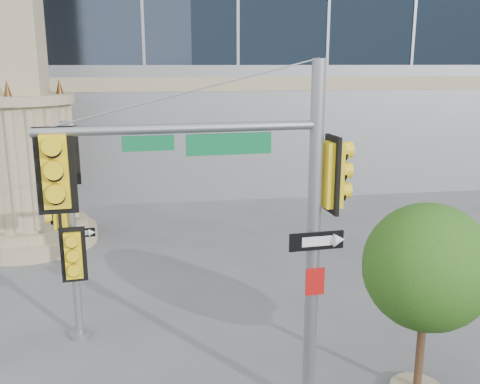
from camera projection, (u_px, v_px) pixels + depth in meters
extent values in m
plane|color=#545456|center=(246.00, 372.00, 10.81)|extent=(120.00, 120.00, 0.00)
cylinder|color=tan|center=(32.00, 236.00, 18.48)|extent=(4.40, 4.40, 0.50)
cylinder|color=tan|center=(31.00, 225.00, 18.39)|extent=(3.80, 3.80, 0.30)
cylinder|color=tan|center=(25.00, 164.00, 17.89)|extent=(3.00, 3.00, 4.00)
cylinder|color=tan|center=(19.00, 99.00, 17.38)|extent=(3.50, 3.50, 0.30)
cone|color=#472D14|center=(59.00, 86.00, 17.49)|extent=(0.24, 0.24, 0.50)
cylinder|color=slate|center=(313.00, 247.00, 8.96)|extent=(0.23, 0.23, 6.15)
cylinder|color=slate|center=(182.00, 128.00, 8.00)|extent=(4.30, 0.46, 0.14)
cube|color=#0C6735|center=(229.00, 144.00, 8.20)|extent=(1.33, 0.14, 0.33)
cube|color=yellow|center=(56.00, 171.00, 7.72)|extent=(0.58, 0.33, 1.28)
cube|color=yellow|center=(332.00, 174.00, 8.73)|extent=(0.33, 0.58, 1.28)
cube|color=black|center=(316.00, 241.00, 8.78)|extent=(0.94, 0.10, 0.31)
cube|color=#B61110|center=(315.00, 282.00, 8.95)|extent=(0.33, 0.05, 0.47)
cylinder|color=slate|center=(80.00, 334.00, 12.19)|extent=(0.47, 0.47, 0.12)
cylinder|color=slate|center=(73.00, 234.00, 11.62)|extent=(0.18, 0.18, 4.91)
cube|color=yellow|center=(66.00, 156.00, 11.01)|extent=(0.57, 0.33, 1.23)
cube|color=yellow|center=(60.00, 204.00, 11.41)|extent=(0.33, 0.57, 1.23)
cube|color=yellow|center=(74.00, 255.00, 11.51)|extent=(0.57, 0.33, 1.23)
cube|color=black|center=(81.00, 233.00, 11.55)|extent=(0.61, 0.09, 0.20)
cylinder|color=#382314|center=(421.00, 345.00, 9.91)|extent=(0.15, 0.15, 1.98)
sphere|color=#1D5112|center=(427.00, 267.00, 9.54)|extent=(2.31, 2.31, 2.31)
sphere|color=#1D5112|center=(444.00, 277.00, 9.96)|extent=(1.43, 1.43, 1.43)
sphere|color=#1D5112|center=(413.00, 289.00, 9.29)|extent=(1.21, 1.21, 1.21)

